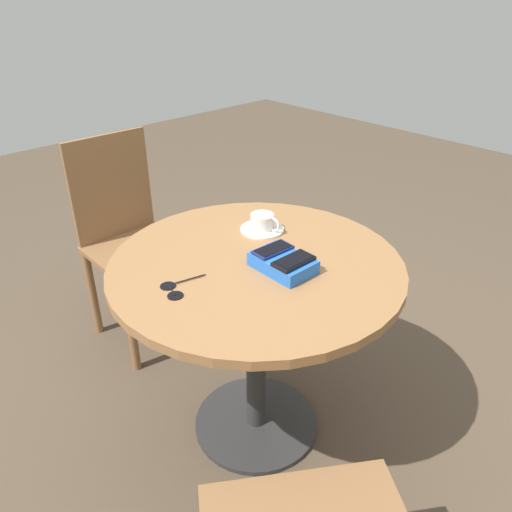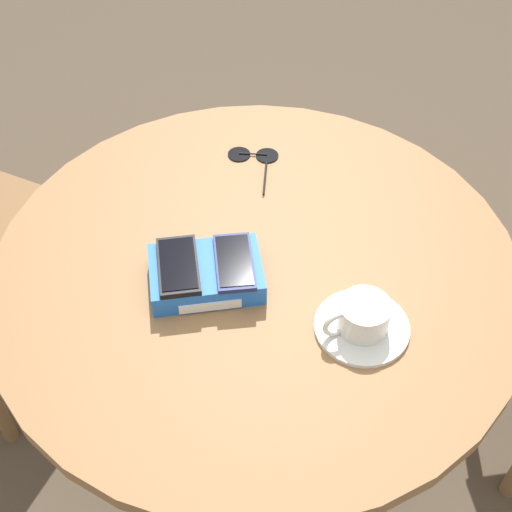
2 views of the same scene
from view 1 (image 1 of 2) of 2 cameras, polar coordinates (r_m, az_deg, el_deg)
ground_plane at (r=2.01m, az=0.00°, el=-18.61°), size 8.00×8.00×0.00m
round_table at (r=1.63m, az=0.00°, el=-4.87°), size 0.92×0.92×0.72m
phone_box at (r=1.50m, az=3.10°, el=-0.82°), size 0.19×0.13×0.04m
phone_black at (r=1.46m, az=4.33°, el=-0.56°), size 0.07×0.13×0.01m
phone_navy at (r=1.52m, az=1.94°, el=0.74°), size 0.07×0.13×0.01m
saucer at (r=1.74m, az=0.71°, el=3.08°), size 0.15×0.15×0.01m
coffee_cup at (r=1.73m, az=0.80°, el=3.99°), size 0.11×0.08×0.05m
sunglasses at (r=1.43m, az=-9.39°, el=-3.79°), size 0.10×0.15×0.01m
chair_near_window at (r=2.27m, az=-14.10°, el=1.80°), size 0.40×0.40×0.92m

